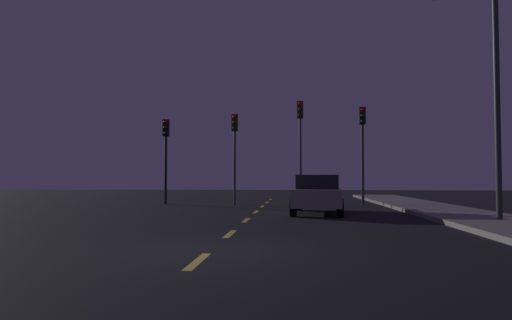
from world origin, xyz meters
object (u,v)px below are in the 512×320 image
traffic_signal_far_right (363,136)px  street_lamp_right (485,80)px  traffic_signal_center_left (235,141)px  traffic_signal_center_right (300,133)px  traffic_signal_far_left (166,144)px  car_stopped_ahead (318,194)px

traffic_signal_far_right → street_lamp_right: 9.80m
traffic_signal_far_right → street_lamp_right: bearing=-75.9°
traffic_signal_center_left → traffic_signal_far_right: traffic_signal_far_right is taller
traffic_signal_center_right → traffic_signal_center_left: bearing=-180.0°
traffic_signal_center_right → street_lamp_right: bearing=-59.5°
traffic_signal_center_left → traffic_signal_center_right: (3.45, 0.00, 0.42)m
traffic_signal_center_left → traffic_signal_center_right: size_ratio=0.88×
traffic_signal_center_right → street_lamp_right: size_ratio=0.75×
traffic_signal_far_left → street_lamp_right: street_lamp_right is taller
traffic_signal_center_right → street_lamp_right: (5.57, -9.47, 0.63)m
traffic_signal_center_right → traffic_signal_far_right: size_ratio=1.07×
traffic_signal_far_left → traffic_signal_center_right: bearing=0.0°
traffic_signal_far_left → street_lamp_right: (12.73, -9.47, 1.20)m
traffic_signal_center_left → street_lamp_right: size_ratio=0.66×
traffic_signal_far_left → traffic_signal_far_right: bearing=0.0°
traffic_signal_far_left → traffic_signal_center_left: size_ratio=0.95×
traffic_signal_center_left → car_stopped_ahead: traffic_signal_center_left is taller
traffic_signal_center_right → car_stopped_ahead: bearing=-84.0°
traffic_signal_center_right → traffic_signal_far_right: 3.21m
street_lamp_right → traffic_signal_center_right: bearing=120.5°
traffic_signal_far_left → traffic_signal_center_right: size_ratio=0.84×
traffic_signal_far_right → car_stopped_ahead: (-2.59, -5.81, -2.77)m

